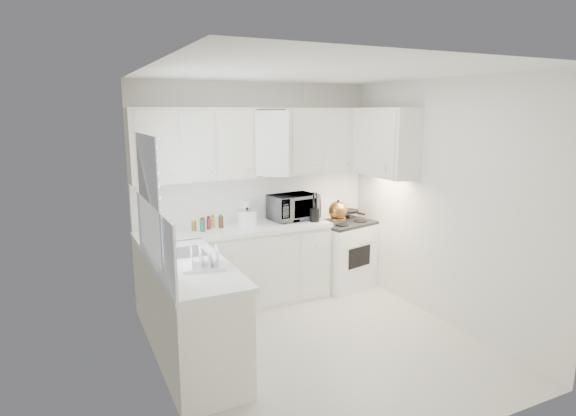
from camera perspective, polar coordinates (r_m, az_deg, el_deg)
floor at (r=4.90m, az=3.70°, el=-15.99°), size 3.20×3.20×0.00m
ceiling at (r=4.36m, az=4.16°, el=15.92°), size 3.20×3.20×0.00m
wall_back at (r=5.87m, az=-3.82°, el=2.06°), size 3.00×0.00×3.00m
wall_front at (r=3.21m, az=18.24°, el=-6.54°), size 3.00×0.00×3.00m
wall_left at (r=3.95m, az=-15.38°, el=-3.02°), size 0.00×3.20×3.20m
wall_right at (r=5.34m, az=18.04°, el=0.57°), size 0.00×3.20×3.20m
window_blinds at (r=4.24m, az=-16.17°, el=1.38°), size 0.06×0.96×1.06m
lower_cabinets_back at (r=5.67m, az=-6.24°, el=-7.18°), size 2.22×0.60×0.90m
lower_cabinets_left at (r=4.47m, az=-11.41°, el=-12.63°), size 0.60×1.60×0.90m
countertop_back at (r=5.53m, az=-6.31°, el=-2.55°), size 2.24×0.64×0.05m
countertop_left at (r=4.31m, az=-11.53°, el=-6.83°), size 0.64×1.62×0.05m
backsplash_back at (r=5.88m, az=-3.77°, el=1.33°), size 2.98×0.02×0.55m
backsplash_left at (r=4.16m, az=-15.70°, el=-3.37°), size 0.02×1.60×0.55m
upper_cabinets_back at (r=5.69m, az=-3.22°, el=3.80°), size 3.00×0.33×0.80m
upper_cabinets_right at (r=5.82m, az=11.42°, el=3.77°), size 0.33×0.90×0.80m
sink at (r=4.59m, az=-12.70°, el=-3.84°), size 0.42×0.38×0.30m
stove at (r=6.26m, az=6.52°, el=-4.39°), size 0.84×0.75×1.11m
tea_kettle at (r=5.91m, az=5.99°, el=-0.16°), size 0.29×0.25×0.26m
frying_pan at (r=6.39m, az=7.21°, el=-0.28°), size 0.36×0.51×0.04m
microwave at (r=5.85m, az=0.59°, el=0.45°), size 0.60×0.39×0.38m
rice_cooker at (r=5.55m, az=-4.89°, el=-1.04°), size 0.24×0.24×0.22m
paper_towel at (r=5.68m, az=-5.12°, el=-0.50°), size 0.12×0.12×0.27m
utensil_crock at (r=5.74m, az=3.21°, el=0.20°), size 0.13×0.13×0.37m
dish_rack at (r=4.13m, az=-10.08°, el=-5.78°), size 0.41×0.34×0.20m
spice_left_0 at (r=5.50m, az=-11.31°, el=-1.82°), size 0.06×0.06×0.13m
spice_left_1 at (r=5.44m, az=-10.31°, el=-1.94°), size 0.06×0.06×0.13m
spice_left_2 at (r=5.54m, az=-9.81°, el=-1.67°), size 0.06×0.06×0.13m
spice_left_3 at (r=5.48m, az=-8.79°, el=-1.79°), size 0.06×0.06×0.13m
spice_left_4 at (r=5.58m, az=-8.33°, el=-1.52°), size 0.06×0.06×0.13m
sauce_right_0 at (r=6.03m, az=1.83°, el=-0.12°), size 0.06×0.06×0.19m
sauce_right_1 at (r=6.01m, az=2.56°, el=-0.18°), size 0.06×0.06×0.19m
sauce_right_2 at (r=6.08m, az=2.74°, el=-0.03°), size 0.06×0.06×0.19m
sauce_right_3 at (r=6.06m, az=3.47°, el=-0.09°), size 0.06×0.06×0.19m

